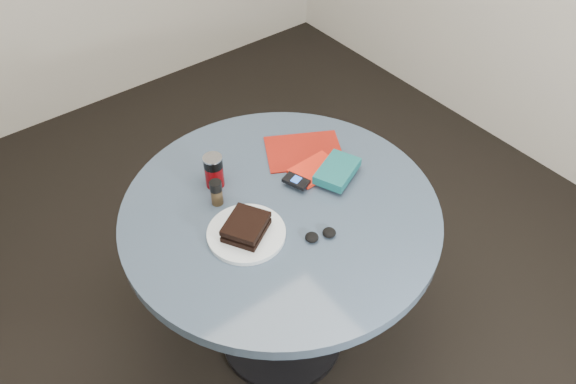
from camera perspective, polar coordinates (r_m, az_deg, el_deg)
ground at (r=2.34m, az=-0.60°, el=-14.48°), size 4.00×4.00×0.00m
table at (r=1.87m, az=-0.73°, el=-5.09°), size 1.00×1.00×0.75m
plate at (r=1.67m, az=-4.25°, el=-4.23°), size 0.25×0.25×0.01m
sandwich at (r=1.65m, az=-4.29°, el=-3.55°), size 0.17×0.16×0.05m
soda_can at (r=1.80m, az=-7.54°, el=2.13°), size 0.08×0.08×0.12m
pepper_grinder at (r=1.74m, az=-7.28°, el=-0.05°), size 0.05×0.05×0.09m
magazine at (r=1.94m, az=1.62°, el=4.17°), size 0.32×0.29×0.00m
red_book at (r=1.86m, az=2.76°, el=2.31°), size 0.16×0.11×0.01m
novel at (r=1.83m, az=5.02°, el=2.16°), size 0.19×0.16×0.03m
mp3_player at (r=1.80m, az=0.83°, el=1.12°), size 0.07×0.09×0.01m
headphones at (r=1.66m, az=3.33°, el=-4.38°), size 0.10×0.07×0.02m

